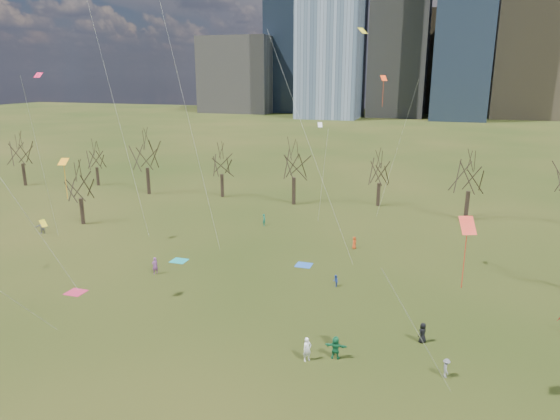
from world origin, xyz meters
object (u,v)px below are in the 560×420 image
(blanket_navy, at_px, (304,265))
(blanket_teal, at_px, (179,261))
(blanket_crimson, at_px, (76,292))
(person_1, at_px, (307,349))

(blanket_navy, bearing_deg, blanket_teal, -167.26)
(blanket_crimson, relative_size, person_1, 0.95)
(blanket_crimson, bearing_deg, blanket_teal, 63.37)
(blanket_teal, distance_m, person_1, 22.28)
(blanket_teal, distance_m, blanket_navy, 12.93)
(blanket_teal, relative_size, blanket_navy, 1.00)
(person_1, bearing_deg, blanket_teal, 96.91)
(blanket_navy, relative_size, person_1, 0.95)
(blanket_teal, bearing_deg, person_1, -38.41)
(blanket_navy, bearing_deg, blanket_crimson, -144.28)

